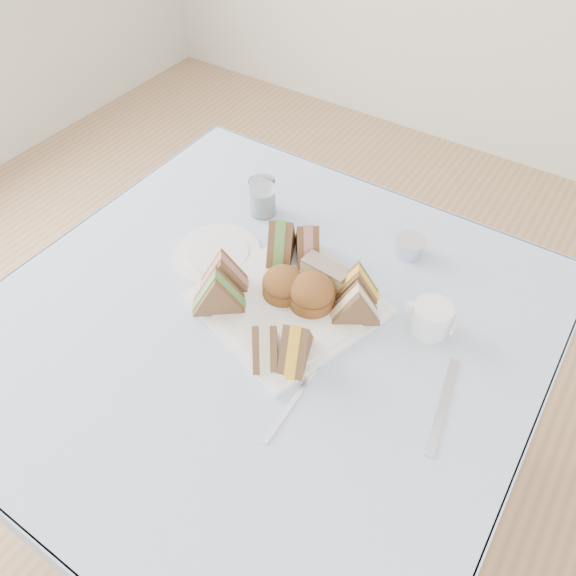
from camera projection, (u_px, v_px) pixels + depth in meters
The scene contains 21 objects.
floor at pixel (269, 485), 1.63m from camera, with size 4.00×4.00×0.00m, color #9E7751.
table at pixel (266, 420), 1.35m from camera, with size 0.90×0.90×0.74m, color brown.
tablecloth at pixel (260, 322), 1.08m from camera, with size 1.02×1.02×0.01m, color silver.
serving_plate at pixel (288, 303), 1.10m from camera, with size 0.30×0.30×0.01m, color white.
sandwich_fl_a at pixel (223, 271), 1.10m from camera, with size 0.10×0.05×0.09m, color brown, non-canonical shape.
sandwich_fl_b at pixel (218, 290), 1.06m from camera, with size 0.10×0.05×0.09m, color brown, non-canonical shape.
sandwich_fr_a at pixel (296, 341), 0.98m from camera, with size 0.10×0.05×0.09m, color brown, non-canonical shape.
sandwich_fr_b at pixel (265, 340), 0.98m from camera, with size 0.09×0.04×0.08m, color brown, non-canonical shape.
sandwich_bl_a at pixel (281, 238), 1.16m from camera, with size 0.11×0.05×0.09m, color brown, non-canonical shape.
sandwich_bl_b at pixel (308, 241), 1.15m from camera, with size 0.10×0.05×0.09m, color brown, non-canonical shape.
sandwich_br_a at pixel (357, 303), 1.04m from camera, with size 0.09×0.04×0.08m, color brown, non-canonical shape.
sandwich_br_b at pixel (357, 282), 1.08m from camera, with size 0.09×0.04×0.08m, color brown, non-canonical shape.
scone_left at pixel (283, 284), 1.09m from camera, with size 0.08×0.08×0.06m, color #915A2F.
scone_right at pixel (312, 293), 1.07m from camera, with size 0.09×0.09×0.06m, color #915A2F.
pastry_slice at pixel (326, 273), 1.12m from camera, with size 0.10×0.04×0.05m, color #E2D07B.
side_plate at pixel (217, 254), 1.20m from camera, with size 0.19×0.19×0.01m, color white.
water_glass at pixel (262, 197), 1.27m from camera, with size 0.06×0.06×0.09m, color white.
tea_strainer at pixel (410, 248), 1.20m from camera, with size 0.07×0.07×0.04m, color silver.
knife at pixel (443, 406), 0.95m from camera, with size 0.02×0.20×0.00m, color silver.
fork at pixel (291, 404), 0.95m from camera, with size 0.01×0.17×0.00m, color silver.
creamer_jug at pixel (431, 318), 1.04m from camera, with size 0.07×0.07×0.06m, color white.
Camera 1 is at (0.43, -0.55, 1.58)m, focal length 35.00 mm.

